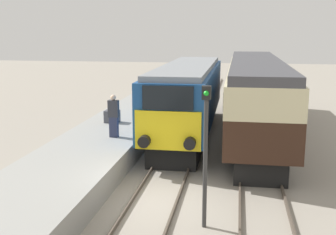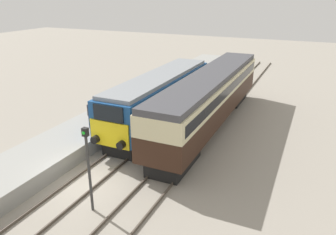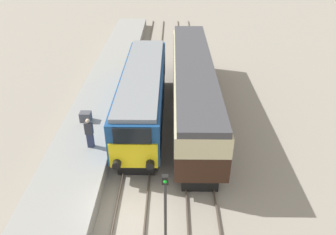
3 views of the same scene
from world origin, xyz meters
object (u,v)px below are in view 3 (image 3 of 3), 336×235
at_px(person_on_platform, 89,133).
at_px(signal_post, 165,207).
at_px(luggage_crate, 86,116).
at_px(passenger_carriage, 193,82).
at_px(locomotive, 143,93).

bearing_deg(person_on_platform, signal_post, -53.86).
bearing_deg(luggage_crate, passenger_carriage, 21.45).
xyz_separation_m(person_on_platform, signal_post, (4.36, -5.96, 0.53)).
bearing_deg(signal_post, passenger_carriage, 81.61).
relative_size(locomotive, person_on_platform, 7.25).
bearing_deg(locomotive, luggage_crate, -155.32).
xyz_separation_m(locomotive, passenger_carriage, (3.40, 1.10, 0.31)).
distance_m(locomotive, signal_post, 10.57).
relative_size(passenger_carriage, luggage_crate, 24.54).
bearing_deg(signal_post, locomotive, 99.26).
height_order(locomotive, passenger_carriage, passenger_carriage).
relative_size(person_on_platform, signal_post, 0.46).
xyz_separation_m(locomotive, person_on_platform, (-2.66, -4.46, -0.23)).
distance_m(passenger_carriage, signal_post, 11.65).
bearing_deg(signal_post, person_on_platform, 126.14).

